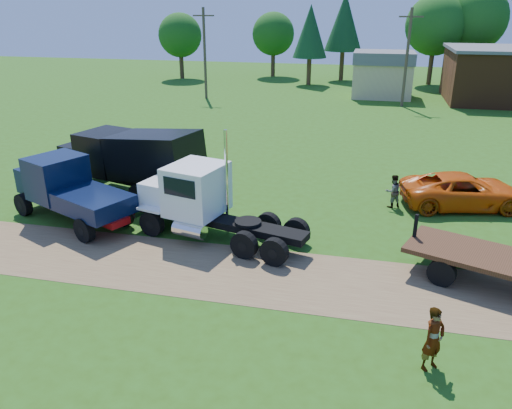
% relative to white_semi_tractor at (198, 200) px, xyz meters
% --- Properties ---
extents(ground, '(140.00, 140.00, 0.00)m').
position_rel_white_semi_tractor_xyz_m(ground, '(3.74, -2.90, -1.57)').
color(ground, '#2A5111').
rests_on(ground, ground).
extents(dirt_track, '(120.00, 4.20, 0.01)m').
position_rel_white_semi_tractor_xyz_m(dirt_track, '(3.74, -2.90, -1.56)').
color(dirt_track, brown).
rests_on(dirt_track, ground).
extents(white_semi_tractor, '(7.79, 4.18, 4.60)m').
position_rel_white_semi_tractor_xyz_m(white_semi_tractor, '(0.00, 0.00, 0.00)').
color(white_semi_tractor, black).
rests_on(white_semi_tractor, ground).
extents(black_dump_truck, '(8.61, 4.61, 3.66)m').
position_rel_white_semi_tractor_xyz_m(black_dump_truck, '(-4.86, 3.79, 0.44)').
color(black_dump_truck, black).
rests_on(black_dump_truck, ground).
extents(navy_truck, '(6.76, 4.67, 2.91)m').
position_rel_white_semi_tractor_xyz_m(navy_truck, '(-6.38, 0.18, -0.09)').
color(navy_truck, maroon).
rests_on(navy_truck, ground).
extents(orange_pickup, '(6.42, 3.97, 1.66)m').
position_rel_white_semi_tractor_xyz_m(orange_pickup, '(11.57, 5.86, -0.74)').
color(orange_pickup, '#D4510A').
rests_on(orange_pickup, ground).
extents(spectator_a, '(0.81, 0.80, 1.88)m').
position_rel_white_semi_tractor_xyz_m(spectator_a, '(8.94, -6.77, -0.63)').
color(spectator_a, '#999999').
rests_on(spectator_a, ground).
extents(spectator_b, '(1.01, 0.94, 1.65)m').
position_rel_white_semi_tractor_xyz_m(spectator_b, '(8.19, 5.06, -0.75)').
color(spectator_b, '#999999').
rests_on(spectator_b, ground).
extents(tan_shed, '(6.20, 5.40, 4.70)m').
position_rel_white_semi_tractor_xyz_m(tan_shed, '(7.74, 37.10, 0.85)').
color(tan_shed, tan).
rests_on(tan_shed, ground).
extents(utility_poles, '(42.20, 0.28, 9.00)m').
position_rel_white_semi_tractor_xyz_m(utility_poles, '(9.74, 32.10, 3.14)').
color(utility_poles, '#463428').
rests_on(utility_poles, ground).
extents(tree_row, '(55.90, 11.39, 11.54)m').
position_rel_white_semi_tractor_xyz_m(tree_row, '(10.33, 47.65, 5.14)').
color(tree_row, '#372116').
rests_on(tree_row, ground).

